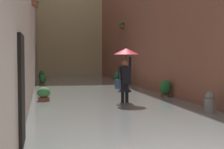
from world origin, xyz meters
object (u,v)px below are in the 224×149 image
at_px(mooring_bollard, 210,106).
at_px(potted_plant_far_left, 126,81).
at_px(potted_plant_near_right, 44,96).
at_px(potted_plant_near_left, 165,90).
at_px(potted_plant_mid_left, 117,78).
at_px(potted_plant_mid_right, 43,81).
at_px(person_wading, 125,67).
at_px(potted_plant_far_right, 41,78).

bearing_deg(mooring_bollard, potted_plant_far_left, -89.11).
bearing_deg(potted_plant_far_left, potted_plant_near_right, 51.63).
relative_size(potted_plant_near_left, potted_plant_mid_left, 1.13).
bearing_deg(potted_plant_mid_right, potted_plant_near_left, 125.87).
relative_size(potted_plant_near_right, potted_plant_mid_left, 0.90).
xyz_separation_m(potted_plant_mid_left, mooring_bollard, (-0.02, 12.11, -0.01)).
bearing_deg(potted_plant_mid_left, potted_plant_near_right, 61.39).
bearing_deg(potted_plant_far_left, person_wading, 75.92).
bearing_deg(potted_plant_near_left, potted_plant_mid_left, -88.95).
distance_m(potted_plant_mid_right, mooring_bollard, 11.48).
bearing_deg(person_wading, potted_plant_far_left, -104.08).
relative_size(potted_plant_mid_right, mooring_bollard, 0.95).
bearing_deg(person_wading, potted_plant_near_right, -21.24).
relative_size(potted_plant_far_right, mooring_bollard, 1.19).
height_order(potted_plant_near_left, potted_plant_mid_right, potted_plant_near_left).
xyz_separation_m(potted_plant_far_left, potted_plant_near_right, (4.48, 5.66, -0.09)).
distance_m(potted_plant_far_left, potted_plant_mid_left, 2.80).
relative_size(potted_plant_far_left, potted_plant_near_right, 1.20).
height_order(potted_plant_far_right, potted_plant_mid_right, potted_plant_far_right).
bearing_deg(potted_plant_mid_right, potted_plant_mid_left, -160.80).
relative_size(person_wading, potted_plant_far_left, 2.61).
xyz_separation_m(person_wading, potted_plant_far_left, (-1.69, -6.74, -0.99)).
distance_m(person_wading, mooring_bollard, 3.33).
xyz_separation_m(potted_plant_far_left, mooring_bollard, (-0.15, 9.32, -0.06)).
relative_size(potted_plant_far_left, potted_plant_mid_left, 1.08).
bearing_deg(potted_plant_near_right, potted_plant_far_left, -128.37).
height_order(person_wading, potted_plant_near_right, person_wading).
relative_size(potted_plant_far_left, potted_plant_near_left, 0.95).
bearing_deg(potted_plant_mid_left, mooring_bollard, 90.08).
bearing_deg(person_wading, mooring_bollard, 125.51).
height_order(potted_plant_far_left, potted_plant_mid_left, potted_plant_far_left).
height_order(potted_plant_mid_left, mooring_bollard, mooring_bollard).
distance_m(potted_plant_far_left, potted_plant_mid_right, 4.66).
distance_m(potted_plant_near_left, mooring_bollard, 3.87).
xyz_separation_m(person_wading, potted_plant_near_left, (-1.97, -1.29, -0.97)).
distance_m(person_wading, potted_plant_far_left, 7.02).
xyz_separation_m(potted_plant_near_left, potted_plant_mid_right, (4.79, -6.63, -0.07)).
xyz_separation_m(potted_plant_far_right, potted_plant_mid_left, (-4.71, -0.42, -0.09)).
height_order(potted_plant_far_right, mooring_bollard, potted_plant_far_right).
relative_size(potted_plant_far_left, potted_plant_mid_right, 1.07).
bearing_deg(potted_plant_near_right, mooring_bollard, 141.67).
distance_m(person_wading, potted_plant_mid_right, 8.47).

